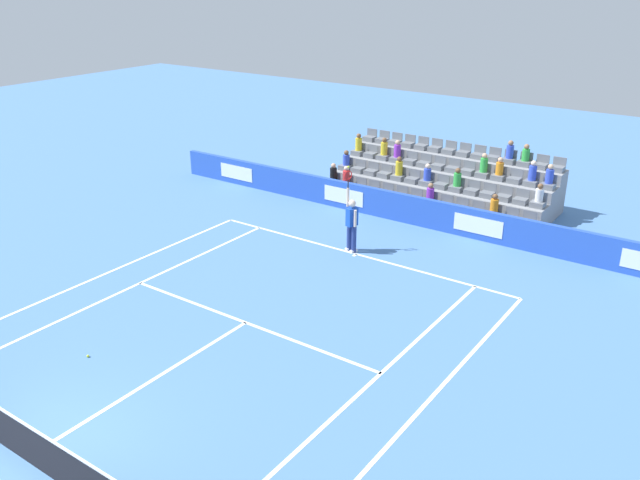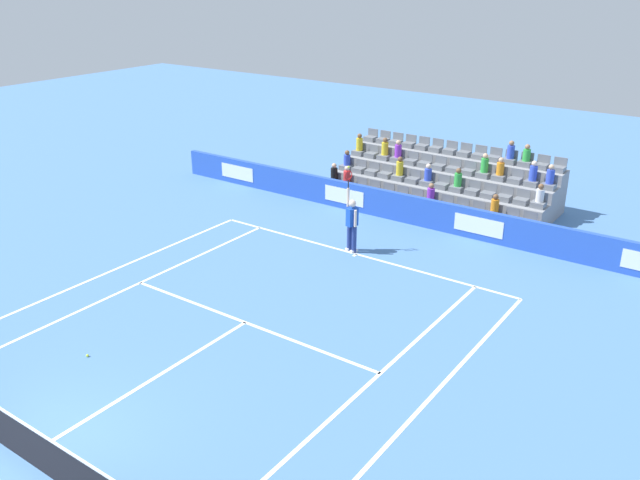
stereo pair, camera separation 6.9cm
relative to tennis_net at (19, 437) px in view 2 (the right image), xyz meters
name	(u,v)px [view 2 (the right image)]	position (x,y,z in m)	size (l,w,h in m)	color
ground_plane	(24,458)	(0.00, 0.00, -0.49)	(80.00, 80.00, 0.00)	#4C7AB2
line_baseline	(357,254)	(0.00, -11.89, -0.49)	(10.97, 0.10, 0.01)	white
line_service	(245,322)	(0.00, -6.40, -0.49)	(8.23, 0.10, 0.01)	white
line_centre_service	(152,379)	(0.00, -3.20, -0.49)	(0.10, 6.40, 0.01)	white
line_singles_sideline_left	(128,288)	(4.12, -5.95, -0.49)	(0.10, 11.89, 0.01)	white
line_singles_sideline_right	(370,383)	(-4.12, -5.95, -0.49)	(0.10, 11.89, 0.01)	white
line_doubles_sideline_left	(98,277)	(5.49, -5.95, -0.49)	(0.10, 11.89, 0.01)	white
line_doubles_sideline_right	(425,404)	(-5.49, -5.95, -0.49)	(0.10, 11.89, 0.01)	white
line_centre_mark	(355,255)	(0.00, -11.79, -0.49)	(0.10, 0.20, 0.01)	white
sponsor_barrier	(409,209)	(0.00, -15.40, 0.04)	(21.87, 0.22, 1.06)	blue
tennis_net	(19,437)	(0.00, 0.00, 0.00)	(11.97, 0.10, 1.07)	#33383D
tennis_player	(352,223)	(0.29, -12.02, 0.50)	(0.51, 0.42, 2.85)	navy
stadium_stand	(444,185)	(0.00, -18.33, 0.20)	(8.68, 3.80, 2.58)	gray
loose_tennis_ball	(87,355)	(2.00, -2.96, -0.46)	(0.07, 0.07, 0.07)	#D1E533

